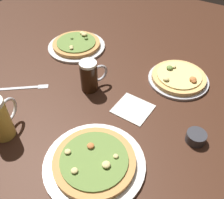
{
  "coord_description": "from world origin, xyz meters",
  "views": [
    {
      "loc": [
        0.39,
        -0.64,
        0.75
      ],
      "look_at": [
        0.0,
        0.0,
        0.02
      ],
      "focal_mm": 40.97,
      "sensor_mm": 36.0,
      "label": 1
    }
  ],
  "objects_px": {
    "pizza_plate_far": "(179,78)",
    "napkin_folded": "(133,108)",
    "pizza_plate_near": "(94,162)",
    "fork_left": "(24,88)",
    "beer_mug_pale": "(90,76)",
    "pizza_plate_side": "(77,45)",
    "ramekin_sauce": "(196,137)"
  },
  "relations": [
    {
      "from": "pizza_plate_far",
      "to": "ramekin_sauce",
      "type": "bearing_deg",
      "value": -58.72
    },
    {
      "from": "pizza_plate_side",
      "to": "fork_left",
      "type": "relative_size",
      "value": 1.57
    },
    {
      "from": "napkin_folded",
      "to": "fork_left",
      "type": "xyz_separation_m",
      "value": [
        -0.47,
        -0.14,
        -0.0
      ]
    },
    {
      "from": "pizza_plate_side",
      "to": "fork_left",
      "type": "bearing_deg",
      "value": -90.22
    },
    {
      "from": "pizza_plate_near",
      "to": "pizza_plate_side",
      "type": "distance_m",
      "value": 0.73
    },
    {
      "from": "pizza_plate_far",
      "to": "beer_mug_pale",
      "type": "xyz_separation_m",
      "value": [
        -0.31,
        -0.25,
        0.05
      ]
    },
    {
      "from": "pizza_plate_near",
      "to": "pizza_plate_far",
      "type": "height_order",
      "value": "pizza_plate_far"
    },
    {
      "from": "pizza_plate_near",
      "to": "napkin_folded",
      "type": "height_order",
      "value": "pizza_plate_near"
    },
    {
      "from": "pizza_plate_far",
      "to": "fork_left",
      "type": "height_order",
      "value": "pizza_plate_far"
    },
    {
      "from": "pizza_plate_far",
      "to": "napkin_folded",
      "type": "distance_m",
      "value": 0.28
    },
    {
      "from": "beer_mug_pale",
      "to": "ramekin_sauce",
      "type": "bearing_deg",
      "value": -4.52
    },
    {
      "from": "pizza_plate_side",
      "to": "napkin_folded",
      "type": "bearing_deg",
      "value": -27.66
    },
    {
      "from": "pizza_plate_side",
      "to": "fork_left",
      "type": "distance_m",
      "value": 0.39
    },
    {
      "from": "fork_left",
      "to": "beer_mug_pale",
      "type": "bearing_deg",
      "value": 31.66
    },
    {
      "from": "pizza_plate_far",
      "to": "pizza_plate_side",
      "type": "bearing_deg",
      "value": -178.04
    },
    {
      "from": "pizza_plate_near",
      "to": "fork_left",
      "type": "bearing_deg",
      "value": 162.24
    },
    {
      "from": "napkin_folded",
      "to": "pizza_plate_side",
      "type": "bearing_deg",
      "value": 152.34
    },
    {
      "from": "pizza_plate_near",
      "to": "fork_left",
      "type": "height_order",
      "value": "pizza_plate_near"
    },
    {
      "from": "pizza_plate_near",
      "to": "beer_mug_pale",
      "type": "height_order",
      "value": "beer_mug_pale"
    },
    {
      "from": "pizza_plate_far",
      "to": "napkin_folded",
      "type": "bearing_deg",
      "value": -108.77
    },
    {
      "from": "beer_mug_pale",
      "to": "fork_left",
      "type": "height_order",
      "value": "beer_mug_pale"
    },
    {
      "from": "pizza_plate_side",
      "to": "beer_mug_pale",
      "type": "xyz_separation_m",
      "value": [
        0.25,
        -0.23,
        0.05
      ]
    },
    {
      "from": "beer_mug_pale",
      "to": "napkin_folded",
      "type": "distance_m",
      "value": 0.23
    },
    {
      "from": "beer_mug_pale",
      "to": "fork_left",
      "type": "xyz_separation_m",
      "value": [
        -0.25,
        -0.16,
        -0.07
      ]
    },
    {
      "from": "pizza_plate_near",
      "to": "napkin_folded",
      "type": "distance_m",
      "value": 0.29
    },
    {
      "from": "beer_mug_pale",
      "to": "pizza_plate_side",
      "type": "bearing_deg",
      "value": 137.59
    },
    {
      "from": "pizza_plate_side",
      "to": "ramekin_sauce",
      "type": "distance_m",
      "value": 0.78
    },
    {
      "from": "pizza_plate_side",
      "to": "beer_mug_pale",
      "type": "distance_m",
      "value": 0.34
    },
    {
      "from": "pizza_plate_far",
      "to": "fork_left",
      "type": "bearing_deg",
      "value": -144.28
    },
    {
      "from": "beer_mug_pale",
      "to": "pizza_plate_far",
      "type": "bearing_deg",
      "value": 38.75
    },
    {
      "from": "ramekin_sauce",
      "to": "fork_left",
      "type": "distance_m",
      "value": 0.75
    },
    {
      "from": "ramekin_sauce",
      "to": "pizza_plate_side",
      "type": "bearing_deg",
      "value": 159.99
    }
  ]
}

